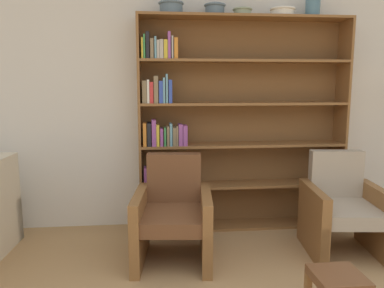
# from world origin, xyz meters

# --- Properties ---
(wall_back) EXTENTS (12.00, 0.06, 2.75)m
(wall_back) POSITION_xyz_m (0.00, 2.89, 1.38)
(wall_back) COLOR silver
(wall_back) RESTS_ON ground
(bookshelf) EXTENTS (2.12, 0.30, 2.15)m
(bookshelf) POSITION_xyz_m (-0.11, 2.73, 1.05)
(bookshelf) COLOR brown
(bookshelf) RESTS_ON ground
(bowl_terracotta) EXTENTS (0.24, 0.24, 0.11)m
(bowl_terracotta) POSITION_xyz_m (-0.64, 2.70, 2.22)
(bowl_terracotta) COLOR slate
(bowl_terracotta) RESTS_ON bookshelf
(bowl_cream) EXTENTS (0.21, 0.21, 0.10)m
(bowl_cream) POSITION_xyz_m (-0.22, 2.70, 2.21)
(bowl_cream) COLOR slate
(bowl_cream) RESTS_ON bookshelf
(bowl_copper) EXTENTS (0.19, 0.19, 0.07)m
(bowl_copper) POSITION_xyz_m (0.05, 2.70, 2.19)
(bowl_copper) COLOR gray
(bowl_copper) RESTS_ON bookshelf
(bowl_slate) EXTENTS (0.25, 0.25, 0.08)m
(bowl_slate) POSITION_xyz_m (0.45, 2.70, 2.20)
(bowl_slate) COLOR silver
(bowl_slate) RESTS_ON bookshelf
(vase_tall) EXTENTS (0.14, 0.14, 0.21)m
(vase_tall) POSITION_xyz_m (0.76, 2.70, 2.24)
(vase_tall) COLOR slate
(vase_tall) RESTS_ON bookshelf
(armchair_leather) EXTENTS (0.70, 0.74, 0.88)m
(armchair_leather) POSITION_xyz_m (-0.67, 2.03, 0.38)
(armchair_leather) COLOR brown
(armchair_leather) RESTS_ON ground
(armchair_cushioned) EXTENTS (0.71, 0.75, 0.88)m
(armchair_cushioned) POSITION_xyz_m (0.85, 2.03, 0.38)
(armchair_cushioned) COLOR brown
(armchair_cushioned) RESTS_ON ground
(footstool) EXTENTS (0.30, 0.30, 0.34)m
(footstool) POSITION_xyz_m (0.30, 1.02, 0.27)
(footstool) COLOR brown
(footstool) RESTS_ON ground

